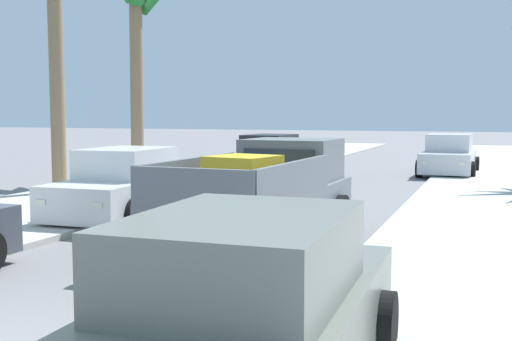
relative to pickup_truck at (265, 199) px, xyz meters
The scene contains 10 objects.
sidewalk_left 8.17m from the pickup_truck, 137.33° to the left, with size 4.89×60.00×0.12m, color beige.
sidewalk_right 6.97m from the pickup_truck, 52.75° to the left, with size 4.89×60.00×0.12m, color beige.
curb_left 7.44m from the pickup_truck, 131.85° to the left, with size 0.16×60.00×0.10m, color silver.
curb_right 6.39m from the pickup_truck, 60.26° to the left, with size 0.16×60.00×0.10m, color silver.
pickup_truck is the anchor object (origin of this frame).
car_left_near 11.78m from the pickup_truck, 109.41° to the left, with size 2.14×4.31×1.54m.
car_left_mid 4.09m from the pickup_truck, 158.85° to the left, with size 2.21×4.34×1.54m.
car_right_mid 6.16m from the pickup_truck, 71.46° to the right, with size 2.14×4.31×1.54m.
car_left_far 14.21m from the pickup_truck, 81.12° to the left, with size 2.10×4.29×1.54m.
palm_tree_right_mid 12.12m from the pickup_truck, 132.64° to the left, with size 3.74×3.67×7.37m.
Camera 1 is at (4.62, -3.72, 2.29)m, focal length 43.69 mm.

